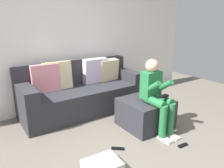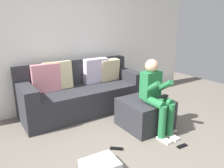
{
  "view_description": "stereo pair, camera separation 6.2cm",
  "coord_description": "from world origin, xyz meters",
  "px_view_note": "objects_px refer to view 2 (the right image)",
  "views": [
    {
      "loc": [
        -1.44,
        -1.54,
        1.64
      ],
      "look_at": [
        0.51,
        1.28,
        0.61
      ],
      "focal_mm": 34.94,
      "sensor_mm": 36.0,
      "label": 1
    },
    {
      "loc": [
        -1.38,
        -1.58,
        1.64
      ],
      "look_at": [
        0.51,
        1.28,
        0.61
      ],
      "focal_mm": 34.94,
      "sensor_mm": 36.0,
      "label": 2
    }
  ],
  "objects_px": {
    "ottoman": "(145,113)",
    "storage_bin": "(100,166)",
    "person_seated": "(156,94)",
    "remote_near_ottoman": "(182,146)",
    "couch_sectional": "(82,92)",
    "remote_by_storage_bin": "(116,149)"
  },
  "relations": [
    {
      "from": "person_seated",
      "to": "storage_bin",
      "type": "distance_m",
      "value": 1.31
    },
    {
      "from": "storage_bin",
      "to": "remote_by_storage_bin",
      "type": "bearing_deg",
      "value": 31.89
    },
    {
      "from": "person_seated",
      "to": "remote_near_ottoman",
      "type": "relative_size",
      "value": 7.27
    },
    {
      "from": "ottoman",
      "to": "storage_bin",
      "type": "height_order",
      "value": "ottoman"
    },
    {
      "from": "remote_near_ottoman",
      "to": "ottoman",
      "type": "bearing_deg",
      "value": 95.78
    },
    {
      "from": "storage_bin",
      "to": "remote_by_storage_bin",
      "type": "height_order",
      "value": "storage_bin"
    },
    {
      "from": "ottoman",
      "to": "person_seated",
      "type": "relative_size",
      "value": 0.65
    },
    {
      "from": "person_seated",
      "to": "remote_near_ottoman",
      "type": "height_order",
      "value": "person_seated"
    },
    {
      "from": "storage_bin",
      "to": "remote_near_ottoman",
      "type": "xyz_separation_m",
      "value": [
        1.16,
        -0.19,
        -0.05
      ]
    },
    {
      "from": "remote_by_storage_bin",
      "to": "storage_bin",
      "type": "bearing_deg",
      "value": -106.74
    },
    {
      "from": "storage_bin",
      "to": "person_seated",
      "type": "bearing_deg",
      "value": 16.08
    },
    {
      "from": "couch_sectional",
      "to": "ottoman",
      "type": "relative_size",
      "value": 3.08
    },
    {
      "from": "person_seated",
      "to": "ottoman",
      "type": "bearing_deg",
      "value": 92.94
    },
    {
      "from": "remote_near_ottoman",
      "to": "person_seated",
      "type": "bearing_deg",
      "value": 95.26
    },
    {
      "from": "ottoman",
      "to": "couch_sectional",
      "type": "bearing_deg",
      "value": 115.91
    },
    {
      "from": "remote_by_storage_bin",
      "to": "couch_sectional",
      "type": "bearing_deg",
      "value": 123.17
    },
    {
      "from": "remote_by_storage_bin",
      "to": "remote_near_ottoman",
      "type": "bearing_deg",
      "value": 11.7
    },
    {
      "from": "couch_sectional",
      "to": "remote_by_storage_bin",
      "type": "xyz_separation_m",
      "value": [
        -0.2,
        -1.41,
        -0.34
      ]
    },
    {
      "from": "couch_sectional",
      "to": "storage_bin",
      "type": "distance_m",
      "value": 1.78
    },
    {
      "from": "couch_sectional",
      "to": "storage_bin",
      "type": "height_order",
      "value": "couch_sectional"
    },
    {
      "from": "ottoman",
      "to": "storage_bin",
      "type": "relative_size",
      "value": 1.77
    },
    {
      "from": "ottoman",
      "to": "storage_bin",
      "type": "xyz_separation_m",
      "value": [
        -1.13,
        -0.54,
        -0.16
      ]
    }
  ]
}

